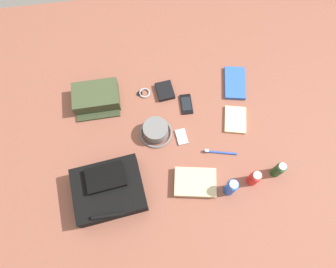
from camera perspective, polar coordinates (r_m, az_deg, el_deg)
The scene contains 15 objects.
ground_plane at distance 1.55m, azimuth -0.00°, elevation -0.72°, with size 2.64×2.02×0.02m, color brown.
backpack at distance 1.44m, azimuth -11.29°, elevation -10.40°, with size 0.35×0.30×0.13m.
toiletry_pouch at distance 1.64m, azimuth -13.58°, elevation 6.82°, with size 0.24×0.20×0.08m.
bucket_hat at distance 1.52m, azimuth -2.37°, elevation 0.64°, with size 0.17×0.17×0.07m.
shampoo_bottle at distance 1.52m, azimuth 20.40°, elevation -6.43°, with size 0.05×0.05×0.12m.
sunscreen_spray at distance 1.48m, azimuth 16.18°, elevation -8.12°, with size 0.05×0.05×0.11m.
deodorant_spray at distance 1.43m, azimuth 11.95°, elevation -9.98°, with size 0.05×0.05×0.14m.
paperback_novel at distance 1.72m, azimuth 12.69°, elevation 9.53°, with size 0.15×0.22×0.02m.
cell_phone at distance 1.62m, azimuth 3.52°, elevation 5.72°, with size 0.06×0.12×0.01m.
media_player at distance 1.54m, azimuth 2.62°, elevation -0.52°, with size 0.06×0.09×0.01m.
wristwatch at distance 1.65m, azimuth -4.63°, elevation 7.85°, with size 0.07×0.06×0.01m.
toothbrush at distance 1.53m, azimuth 9.61°, elevation -3.46°, with size 0.17×0.05×0.02m.
wallet at distance 1.65m, azimuth -0.60°, elevation 8.26°, with size 0.09×0.11×0.02m, color black.
notepad at distance 1.61m, azimuth 12.76°, elevation 2.70°, with size 0.11×0.15×0.02m, color beige.
folded_towel at distance 1.46m, azimuth 5.23°, elevation -9.21°, with size 0.20×0.14×0.04m, color #C6B289.
Camera 1 is at (0.08, 0.56, 1.44)m, focal length 31.81 mm.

